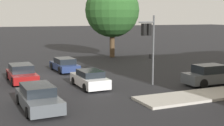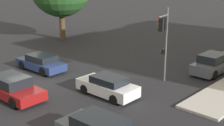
{
  "view_description": "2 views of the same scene",
  "coord_description": "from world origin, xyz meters",
  "px_view_note": "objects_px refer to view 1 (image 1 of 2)",
  "views": [
    {
      "loc": [
        27.22,
        -5.48,
        5.23
      ],
      "look_at": [
        3.97,
        4.75,
        1.47
      ],
      "focal_mm": 50.0,
      "sensor_mm": 36.0,
      "label": 1
    },
    {
      "loc": [
        18.62,
        -11.44,
        7.89
      ],
      "look_at": [
        3.65,
        4.71,
        1.24
      ],
      "focal_mm": 50.0,
      "sensor_mm": 36.0,
      "label": 2
    }
  ],
  "objects_px": {
    "crossing_car_0": "(90,79)",
    "crossing_car_1": "(22,73)",
    "crossing_car_2": "(64,65)",
    "street_tree": "(112,10)",
    "crossing_car_3": "(38,98)",
    "traffic_signal": "(149,38)",
    "parked_car_0": "(210,75)"
  },
  "relations": [
    {
      "from": "crossing_car_3",
      "to": "traffic_signal",
      "type": "bearing_deg",
      "value": 105.46
    },
    {
      "from": "traffic_signal",
      "to": "crossing_car_3",
      "type": "bearing_deg",
      "value": 96.92
    },
    {
      "from": "street_tree",
      "to": "crossing_car_1",
      "type": "xyz_separation_m",
      "value": [
        11.38,
        -13.09,
        -5.4
      ]
    },
    {
      "from": "street_tree",
      "to": "crossing_car_3",
      "type": "xyz_separation_m",
      "value": [
        19.56,
        -13.26,
        -5.43
      ]
    },
    {
      "from": "traffic_signal",
      "to": "crossing_car_2",
      "type": "bearing_deg",
      "value": 15.13
    },
    {
      "from": "street_tree",
      "to": "crossing_car_0",
      "type": "xyz_separation_m",
      "value": [
        15.55,
        -8.7,
        -5.45
      ]
    },
    {
      "from": "crossing_car_0",
      "to": "crossing_car_1",
      "type": "xyz_separation_m",
      "value": [
        -4.18,
        -4.39,
        0.04
      ]
    },
    {
      "from": "crossing_car_1",
      "to": "crossing_car_3",
      "type": "height_order",
      "value": "crossing_car_1"
    },
    {
      "from": "crossing_car_2",
      "to": "crossing_car_3",
      "type": "distance_m",
      "value": 12.47
    },
    {
      "from": "street_tree",
      "to": "crossing_car_0",
      "type": "bearing_deg",
      "value": -29.21
    },
    {
      "from": "street_tree",
      "to": "traffic_signal",
      "type": "relative_size",
      "value": 1.79
    },
    {
      "from": "parked_car_0",
      "to": "crossing_car_0",
      "type": "bearing_deg",
      "value": 162.45
    },
    {
      "from": "street_tree",
      "to": "parked_car_0",
      "type": "height_order",
      "value": "street_tree"
    },
    {
      "from": "street_tree",
      "to": "crossing_car_2",
      "type": "xyz_separation_m",
      "value": [
        8.0,
        -8.59,
        -5.44
      ]
    },
    {
      "from": "crossing_car_2",
      "to": "street_tree",
      "type": "bearing_deg",
      "value": -49.15
    },
    {
      "from": "street_tree",
      "to": "parked_car_0",
      "type": "xyz_separation_m",
      "value": [
        18.49,
        0.18,
        -5.33
      ]
    },
    {
      "from": "street_tree",
      "to": "traffic_signal",
      "type": "xyz_separation_m",
      "value": [
        16.79,
        -4.39,
        -2.41
      ]
    },
    {
      "from": "crossing_car_3",
      "to": "parked_car_0",
      "type": "bearing_deg",
      "value": 92.67
    },
    {
      "from": "traffic_signal",
      "to": "crossing_car_2",
      "type": "xyz_separation_m",
      "value": [
        -8.79,
        -4.2,
        -3.03
      ]
    },
    {
      "from": "crossing_car_1",
      "to": "crossing_car_3",
      "type": "relative_size",
      "value": 0.97
    },
    {
      "from": "traffic_signal",
      "to": "crossing_car_2",
      "type": "relative_size",
      "value": 1.19
    },
    {
      "from": "crossing_car_0",
      "to": "crossing_car_2",
      "type": "bearing_deg",
      "value": -1.94
    },
    {
      "from": "crossing_car_0",
      "to": "crossing_car_3",
      "type": "distance_m",
      "value": 6.08
    },
    {
      "from": "street_tree",
      "to": "crossing_car_1",
      "type": "height_order",
      "value": "street_tree"
    },
    {
      "from": "crossing_car_1",
      "to": "crossing_car_2",
      "type": "distance_m",
      "value": 5.62
    },
    {
      "from": "crossing_car_0",
      "to": "parked_car_0",
      "type": "relative_size",
      "value": 0.96
    },
    {
      "from": "street_tree",
      "to": "crossing_car_3",
      "type": "distance_m",
      "value": 24.25
    },
    {
      "from": "parked_car_0",
      "to": "street_tree",
      "type": "bearing_deg",
      "value": 91.34
    },
    {
      "from": "crossing_car_0",
      "to": "parked_car_0",
      "type": "xyz_separation_m",
      "value": [
        2.94,
        8.88,
        0.12
      ]
    },
    {
      "from": "crossing_car_0",
      "to": "crossing_car_3",
      "type": "relative_size",
      "value": 0.88
    },
    {
      "from": "traffic_signal",
      "to": "crossing_car_0",
      "type": "xyz_separation_m",
      "value": [
        -1.24,
        -4.31,
        -3.04
      ]
    },
    {
      "from": "street_tree",
      "to": "crossing_car_3",
      "type": "height_order",
      "value": "street_tree"
    }
  ]
}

